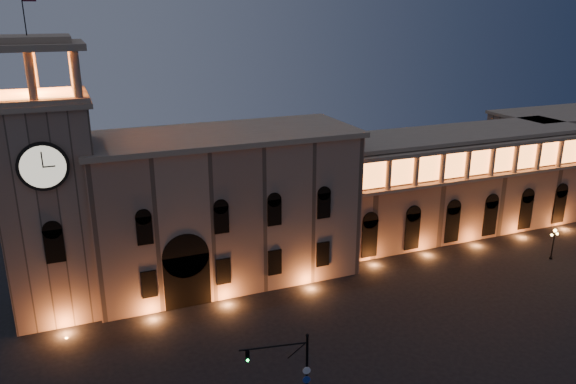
% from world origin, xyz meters
% --- Properties ---
extents(ground, '(160.00, 160.00, 0.00)m').
position_xyz_m(ground, '(0.00, 0.00, 0.00)').
color(ground, black).
rests_on(ground, ground).
extents(government_building, '(30.80, 12.80, 17.60)m').
position_xyz_m(government_building, '(-2.08, 21.93, 8.77)').
color(government_building, '#8D705C').
rests_on(government_building, ground).
extents(clock_tower, '(9.80, 9.80, 32.40)m').
position_xyz_m(clock_tower, '(-20.50, 20.98, 12.50)').
color(clock_tower, '#8D705C').
rests_on(clock_tower, ground).
extents(colonnade_wing, '(40.60, 11.50, 14.50)m').
position_xyz_m(colonnade_wing, '(32.00, 23.92, 7.33)').
color(colonnade_wing, '#886B57').
rests_on(colonnade_wing, ground).
extents(secondary_building, '(20.00, 12.00, 14.00)m').
position_xyz_m(secondary_building, '(58.00, 30.00, 7.00)').
color(secondary_building, '#886B57').
rests_on(secondary_building, ground).
extents(traffic_light, '(5.43, 1.28, 7.54)m').
position_xyz_m(traffic_light, '(-4.06, -4.43, 3.96)').
color(traffic_light, black).
rests_on(traffic_light, ground).
extents(street_lamp_near, '(1.44, 0.42, 4.16)m').
position_xyz_m(street_lamp_near, '(38.03, 10.42, 2.48)').
color(street_lamp_near, black).
rests_on(street_lamp_near, ground).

